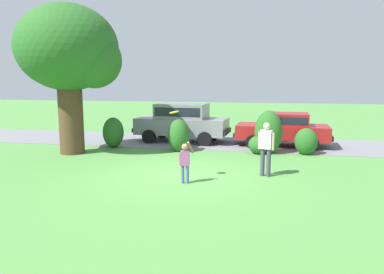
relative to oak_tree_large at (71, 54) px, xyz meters
The scene contains 12 objects.
ground_plane 7.20m from the oak_tree_large, 27.65° to the right, with size 80.00×80.00×0.00m, color #518E42.
driveway_strip 7.65m from the oak_tree_large, 35.90° to the left, with size 28.00×4.40×0.02m, color slate.
oak_tree_large is the anchor object (origin of this frame).
shrub_near_tree 3.92m from the oak_tree_large, 55.48° to the left, with size 0.94×1.06×1.39m.
shrub_centre_left 5.59m from the oak_tree_large, 15.90° to the left, with size 0.94×0.90×1.41m.
shrub_centre 8.77m from the oak_tree_large, 10.97° to the left, with size 1.40×1.10×1.82m.
shrub_centre_right 10.38m from the oak_tree_large, 10.05° to the left, with size 0.94×0.97×1.11m.
parked_sedan 9.99m from the oak_tree_large, 21.82° to the left, with size 4.46×2.21×1.56m.
parked_suv 6.11m from the oak_tree_large, 44.41° to the left, with size 4.79×2.29×1.92m.
child_thrower 7.53m from the oak_tree_large, 32.69° to the right, with size 0.44×0.29×1.29m.
frisbee 6.56m from the oak_tree_large, 32.59° to the right, with size 0.29×0.28×0.13m.
adult_onlooker 8.88m from the oak_tree_large, 15.79° to the right, with size 0.51×0.32×1.74m.
Camera 1 is at (2.88, -11.31, 3.07)m, focal length 34.36 mm.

